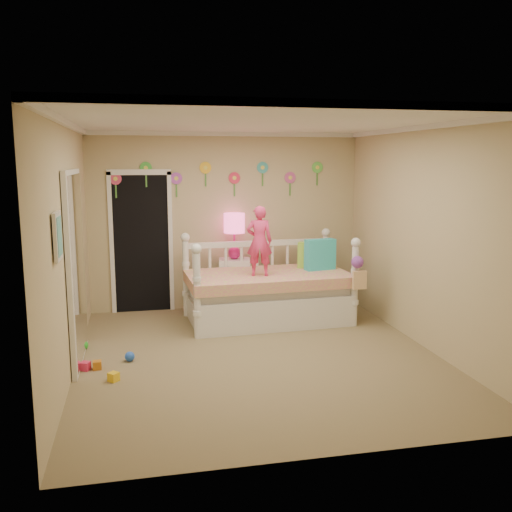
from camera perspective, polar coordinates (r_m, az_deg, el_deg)
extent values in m
cube|color=#7F684C|center=(6.44, 0.24, -10.18)|extent=(4.00, 4.50, 0.01)
cube|color=white|center=(6.06, 0.26, 13.59)|extent=(4.00, 4.50, 0.01)
cube|color=tan|center=(8.31, -3.05, 3.56)|extent=(4.00, 0.01, 2.60)
cube|color=tan|center=(6.02, -18.69, 0.70)|extent=(0.01, 4.50, 2.60)
cube|color=tan|center=(6.82, 16.91, 1.80)|extent=(0.01, 4.50, 2.60)
cube|color=teal|center=(7.87, 6.57, 0.15)|extent=(0.45, 0.23, 0.43)
cube|color=#9DDB42|center=(7.98, 5.73, 0.06)|extent=(0.41, 0.30, 0.37)
imported|color=#F53773|center=(7.37, 0.34, 1.55)|extent=(0.38, 0.29, 0.94)
cube|color=white|center=(8.30, -2.20, -2.89)|extent=(0.50, 0.41, 0.76)
sphere|color=#D11B75|center=(8.21, -2.22, 0.33)|extent=(0.18, 0.18, 0.18)
cylinder|color=#D11B75|center=(8.18, -2.23, 1.67)|extent=(0.03, 0.03, 0.39)
cylinder|color=#F24888|center=(8.15, -2.24, 3.38)|extent=(0.31, 0.31, 0.29)
cube|color=black|center=(8.23, -11.64, 1.45)|extent=(0.90, 0.04, 2.07)
cube|color=white|center=(6.35, -17.90, -1.10)|extent=(0.07, 1.30, 2.10)
cube|color=white|center=(5.10, -19.64, 1.93)|extent=(0.05, 0.34, 0.42)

